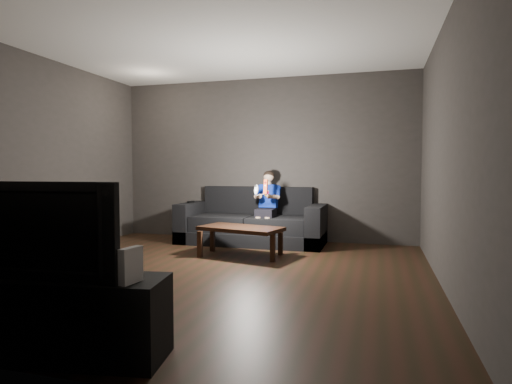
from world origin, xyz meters
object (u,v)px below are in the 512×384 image
(child, at_px, (267,199))
(coffee_table, at_px, (241,231))
(sofa, at_px, (253,225))
(media_console, at_px, (53,317))

(child, distance_m, coffee_table, 1.07)
(sofa, relative_size, coffee_table, 1.91)
(child, bearing_deg, media_console, -93.63)
(child, relative_size, media_console, 0.71)
(sofa, xyz_separation_m, coffee_table, (0.15, -1.07, 0.06))
(sofa, bearing_deg, child, -15.42)
(child, bearing_deg, coffee_table, -96.42)
(sofa, xyz_separation_m, child, (0.26, -0.07, 0.42))
(media_console, bearing_deg, sofa, 80.83)
(child, relative_size, coffee_table, 0.84)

